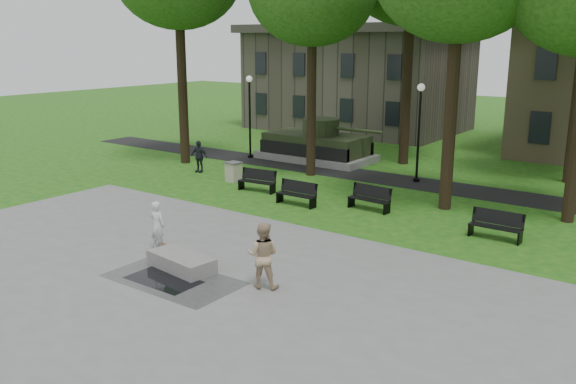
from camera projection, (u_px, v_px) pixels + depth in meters
name	position (u px, v px, depth m)	size (l,w,h in m)	color
ground	(246.00, 247.00, 20.36)	(120.00, 120.00, 0.00)	#185413
plaza	(126.00, 296.00, 16.45)	(22.00, 16.00, 0.02)	gray
footpath	(404.00, 181.00, 29.75)	(44.00, 2.60, 0.01)	black
building_left	(358.00, 82.00, 46.52)	(15.00, 10.00, 7.20)	#4C443D
lamp_left	(250.00, 110.00, 35.03)	(0.36, 0.36, 4.73)	black
lamp_mid	(419.00, 125.00, 29.02)	(0.36, 0.36, 4.73)	black
tank_monument	(317.00, 145.00, 34.81)	(7.45, 3.40, 2.40)	gray
puddle	(163.00, 280.00, 17.52)	(2.20, 1.20, 0.00)	black
concrete_block	(181.00, 262.00, 18.31)	(2.20, 1.00, 0.45)	gray
skateboard	(167.00, 247.00, 20.20)	(0.78, 0.20, 0.07)	brown
skateboarder	(158.00, 226.00, 19.86)	(0.60, 0.39, 1.65)	silver
friend_watching	(263.00, 255.00, 16.79)	(0.92, 0.72, 1.89)	tan
pedestrian_walker	(199.00, 156.00, 31.61)	(0.97, 0.41, 1.66)	#20232B
park_bench_0	(258.00, 180.00, 27.72)	(1.84, 0.72, 1.00)	black
park_bench_1	(297.00, 193.00, 25.42)	(1.80, 0.53, 1.00)	black
park_bench_2	(370.00, 197.00, 24.67)	(1.83, 0.65, 1.00)	black
park_bench_3	(496.00, 224.00, 21.06)	(1.80, 0.53, 1.00)	black
trash_bin	(233.00, 172.00, 29.63)	(0.70, 0.70, 0.96)	#C0B39E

